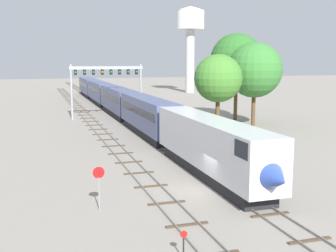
{
  "coord_description": "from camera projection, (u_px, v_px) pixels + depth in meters",
  "views": [
    {
      "loc": [
        -11.6,
        -28.05,
        9.56
      ],
      "look_at": [
        1.0,
        12.0,
        3.0
      ],
      "focal_mm": 45.18,
      "sensor_mm": 36.0,
      "label": 1
    }
  ],
  "objects": [
    {
      "name": "water_tower",
      "position": [
        190.0,
        28.0,
        122.72
      ],
      "size": [
        8.2,
        8.2,
        24.98
      ],
      "color": "beige",
      "rests_on": "ground"
    },
    {
      "name": "trackside_tree_mid",
      "position": [
        218.0,
        78.0,
        54.78
      ],
      "size": [
        6.28,
        6.28,
        10.37
      ],
      "color": "brown",
      "rests_on": "ground"
    },
    {
      "name": "switch_stand",
      "position": [
        184.0,
        249.0,
        20.44
      ],
      "size": [
        0.36,
        0.24,
        1.46
      ],
      "color": "black",
      "rests_on": "ground"
    },
    {
      "name": "track_main",
      "position": [
        104.0,
        106.0,
        88.48
      ],
      "size": [
        2.6,
        200.0,
        0.16
      ],
      "color": "slate",
      "rests_on": "ground"
    },
    {
      "name": "trackside_tree_left",
      "position": [
        237.0,
        60.0,
        65.44
      ],
      "size": [
        8.21,
        8.21,
        13.68
      ],
      "color": "brown",
      "rests_on": "ground"
    },
    {
      "name": "track_near",
      "position": [
        89.0,
        120.0,
        68.0
      ],
      "size": [
        2.6,
        160.0,
        0.16
      ],
      "color": "slate",
      "rests_on": "ground"
    },
    {
      "name": "signal_gantry",
      "position": [
        107.0,
        78.0,
        69.45
      ],
      "size": [
        12.1,
        0.49,
        8.91
      ],
      "color": "#999BA0",
      "rests_on": "ground"
    },
    {
      "name": "passenger_train",
      "position": [
        117.0,
        100.0,
        73.76
      ],
      "size": [
        3.04,
        102.32,
        4.8
      ],
      "color": "silver",
      "rests_on": "ground"
    },
    {
      "name": "stop_sign",
      "position": [
        99.0,
        182.0,
        26.9
      ],
      "size": [
        0.76,
        0.08,
        2.88
      ],
      "color": "gray",
      "rests_on": "ground"
    },
    {
      "name": "ground_plane",
      "position": [
        204.0,
        190.0,
        31.35
      ],
      "size": [
        400.0,
        400.0,
        0.0
      ],
      "primitive_type": "plane",
      "color": "gray"
    },
    {
      "name": "trackside_tree_right",
      "position": [
        255.0,
        70.0,
        59.87
      ],
      "size": [
        7.85,
        7.85,
        12.09
      ],
      "color": "brown",
      "rests_on": "ground"
    }
  ]
}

